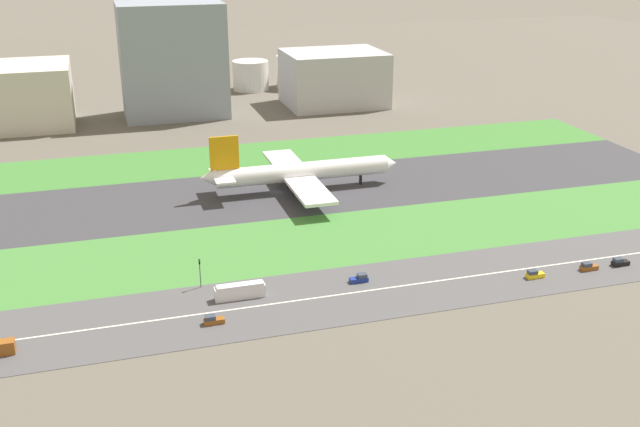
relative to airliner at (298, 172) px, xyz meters
The scene contains 19 objects.
ground_plane 9.43m from the airliner, behind, with size 800.00×800.00×0.00m, color #5B564C.
runway 9.40m from the airliner, behind, with size 280.00×46.00×0.10m, color #38383D.
grass_median_north 42.06m from the airliner, 99.80° to the left, with size 280.00×36.00×0.10m, color #3D7A33.
grass_median_south 42.06m from the airliner, 99.80° to the right, with size 280.00×36.00×0.10m, color #427F38.
highway 73.60m from the airliner, 95.54° to the right, with size 280.00×28.00×0.10m, color #4C4C4F.
highway_centerline 73.60m from the airliner, 95.54° to the right, with size 266.00×0.50×0.01m, color silver.
airliner is the anchor object (origin of this frame).
car_1 100.11m from the airliner, 51.28° to the right, with size 4.40×1.80×2.00m.
car_2 94.67m from the airliner, 55.61° to the right, with size 4.40×1.80×2.00m.
car_0 68.28m from the airliner, 92.60° to the right, with size 4.40×1.80×2.00m.
car_4 87.78m from the airliner, 117.11° to the right, with size 4.40×1.80×2.00m.
car_3 87.01m from the airliner, 63.91° to the right, with size 4.40×1.80×2.00m.
bus_0 75.33m from the airliner, 115.28° to the right, with size 11.60×2.50×3.50m.
traffic_light 72.12m from the airliner, 123.66° to the right, with size 0.36×0.50×7.20m.
terminal_building 149.88m from the airliner, 130.42° to the left, with size 56.26×39.28×25.74m, color beige.
hangar_building 118.28m from the airliner, 102.70° to the left, with size 44.54×30.03×49.07m, color gray.
office_tower 123.95m from the airliner, 67.06° to the left, with size 45.11×35.87×24.93m, color #B2B2B7.
fuel_tank_west 159.99m from the airliner, 83.64° to the left, with size 18.28×18.28×14.81m, color silver.
fuel_tank_centre 164.47m from the airliner, 75.20° to the left, with size 20.49×20.49×16.39m, color silver.
Camera 1 is at (-51.46, -220.06, 80.17)m, focal length 42.12 mm.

